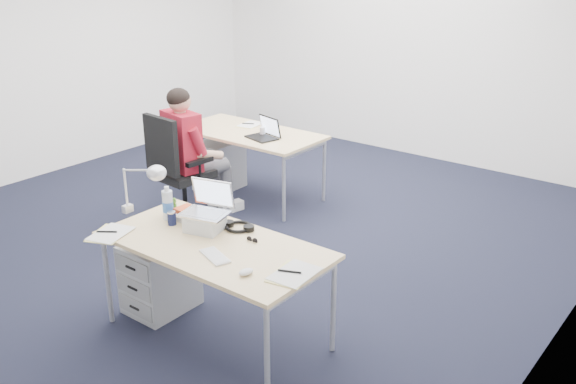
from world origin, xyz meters
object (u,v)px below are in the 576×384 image
at_px(cordless_phone, 169,205).
at_px(far_cup, 263,131).
at_px(wireless_keyboard, 215,256).
at_px(can_koozie, 172,218).
at_px(drawer_pedestal_near, 160,276).
at_px(bear_figurine, 173,206).
at_px(drawer_pedestal_far, 219,165).
at_px(desk_lamp, 138,187).
at_px(office_chair, 182,192).
at_px(desk_far, 249,136).
at_px(dark_laptop, 261,128).
at_px(book_stack, 189,215).
at_px(water_bottle, 168,203).
at_px(seated_person, 195,154).
at_px(sunglasses, 252,240).
at_px(computer_mouse, 246,272).
at_px(headphones, 239,226).
at_px(silver_laptop, 204,208).
at_px(desk_near, 214,249).

height_order(cordless_phone, far_cup, cordless_phone).
distance_m(wireless_keyboard, can_koozie, 0.63).
bearing_deg(drawer_pedestal_near, bear_figurine, 78.80).
bearing_deg(drawer_pedestal_far, desk_lamp, -59.27).
height_order(office_chair, desk_lamp, desk_lamp).
relative_size(wireless_keyboard, can_koozie, 2.58).
height_order(desk_far, dark_laptop, dark_laptop).
bearing_deg(drawer_pedestal_near, desk_far, 114.83).
bearing_deg(cordless_phone, book_stack, 25.38).
distance_m(office_chair, book_stack, 1.73).
height_order(water_bottle, far_cup, water_bottle).
bearing_deg(seated_person, drawer_pedestal_far, 131.11).
height_order(book_stack, sunglasses, book_stack).
relative_size(bear_figurine, cordless_phone, 1.03).
height_order(computer_mouse, can_koozie, can_koozie).
relative_size(headphones, sunglasses, 2.71).
distance_m(drawer_pedestal_far, bear_figurine, 2.57).
xyz_separation_m(silver_laptop, bear_figurine, (-0.37, 0.05, -0.10)).
height_order(wireless_keyboard, dark_laptop, dark_laptop).
relative_size(desk_near, wireless_keyboard, 6.13).
xyz_separation_m(silver_laptop, computer_mouse, (0.66, -0.32, -0.15)).
bearing_deg(headphones, desk_far, 119.36).
bearing_deg(cordless_phone, silver_laptop, 17.95).
height_order(seated_person, water_bottle, seated_person).
bearing_deg(bear_figurine, sunglasses, -20.35).
bearing_deg(drawer_pedestal_far, desk_near, -46.80).
relative_size(desk_far, office_chair, 1.42).
bearing_deg(can_koozie, sunglasses, 12.33).
bearing_deg(office_chair, book_stack, -35.76).
xyz_separation_m(drawer_pedestal_near, can_koozie, (0.15, 0.03, 0.51)).
distance_m(desk_lamp, far_cup, 2.34).
bearing_deg(water_bottle, dark_laptop, 111.77).
distance_m(desk_near, silver_laptop, 0.31).
bearing_deg(far_cup, can_koozie, -65.92).
bearing_deg(cordless_phone, desk_lamp, -103.64).
bearing_deg(far_cup, water_bottle, -67.52).
distance_m(drawer_pedestal_near, book_stack, 0.56).
bearing_deg(far_cup, bear_figurine, -67.41).
distance_m(drawer_pedestal_near, desk_lamp, 0.70).
relative_size(wireless_keyboard, desk_lamp, 0.56).
relative_size(desk_near, bear_figurine, 10.98).
distance_m(office_chair, drawer_pedestal_near, 1.65).
height_order(headphones, far_cup, far_cup).
xyz_separation_m(seated_person, computer_mouse, (2.11, -1.64, 0.07)).
xyz_separation_m(can_koozie, book_stack, (0.04, 0.13, -0.01)).
distance_m(office_chair, drawer_pedestal_far, 1.01).
height_order(wireless_keyboard, computer_mouse, computer_mouse).
relative_size(silver_laptop, can_koozie, 3.36).
xyz_separation_m(seated_person, drawer_pedestal_far, (-0.41, 0.75, -0.40)).
bearing_deg(desk_lamp, can_koozie, -7.31).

